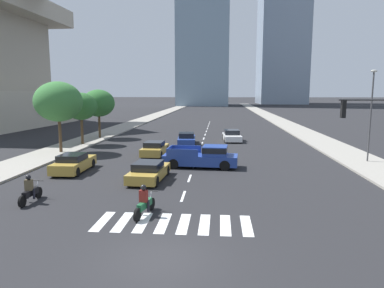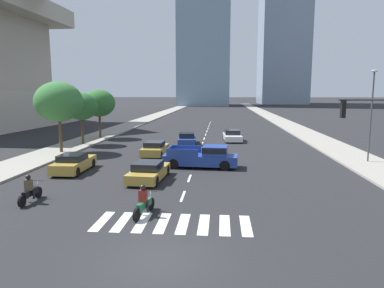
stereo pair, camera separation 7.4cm
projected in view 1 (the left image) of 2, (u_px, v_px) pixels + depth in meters
The scene contains 18 objects.
ground_plane at pixel (161, 259), 11.84m from camera, with size 800.00×800.00×0.00m, color #232326.
sidewalk_east at pixel (319, 141), 40.32m from camera, with size 4.00×260.00×0.15m, color gray.
sidewalk_west at pixel (93, 138), 42.48m from camera, with size 4.00×260.00×0.15m, color gray.
crosswalk_near at pixel (173, 223), 15.04m from camera, with size 6.75×2.39×0.01m.
lane_divider_center at pixel (204, 139), 42.64m from camera, with size 0.14×50.00×0.01m.
motorcycle_lead at pixel (30, 192), 17.80m from camera, with size 0.70×2.17×1.49m.
motorcycle_trailing at pixel (144, 203), 15.91m from camera, with size 0.78×2.15×1.49m.
pickup_truck at pixel (204, 157), 26.13m from camera, with size 5.68×2.31×1.67m.
sedan_gold_0 at pixel (149, 171), 22.35m from camera, with size 2.17×4.52×1.24m.
sedan_gold_1 at pixel (74, 163), 24.77m from camera, with size 1.89×4.43×1.31m.
sedan_blue_2 at pixel (187, 139), 37.90m from camera, with size 2.18×4.77×1.29m.
sedan_gold_3 at pixel (155, 149), 31.15m from camera, with size 1.97×4.26×1.28m.
sedan_white_4 at pixel (232, 136), 40.42m from camera, with size 2.21×4.56×1.30m.
street_lamp_east at pixel (371, 109), 27.28m from camera, with size 0.50×0.24×7.23m.
street_tree_nearest at pixel (58, 102), 31.52m from camera, with size 4.29×4.29×6.48m.
street_tree_second at pixel (81, 106), 36.66m from camera, with size 3.40×3.40×5.47m.
street_tree_third at pixel (99, 103), 41.97m from camera, with size 3.87×3.87×5.84m.
office_tower_center_skyline at pixel (283, 11), 169.32m from camera, with size 22.03×28.80×90.67m.
Camera 1 is at (1.96, -11.01, 5.64)m, focal length 32.41 mm.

